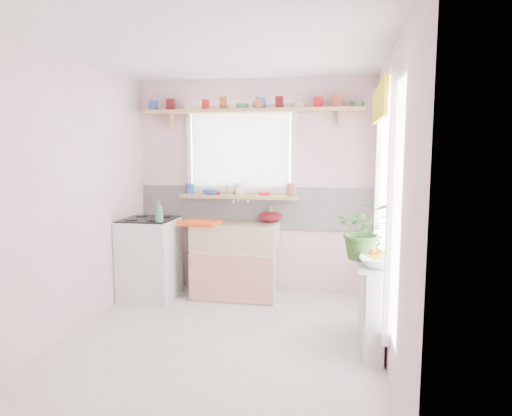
# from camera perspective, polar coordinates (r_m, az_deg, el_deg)

# --- Properties ---
(room) EXTENTS (3.20, 3.20, 3.20)m
(room) POSITION_cam_1_polar(r_m,az_deg,el_deg) (4.58, 6.10, 3.36)
(room) COLOR silver
(room) RESTS_ON ground
(sink_unit) EXTENTS (0.95, 0.65, 1.11)m
(sink_unit) POSITION_cam_1_polar(r_m,az_deg,el_deg) (5.28, -2.53, -6.41)
(sink_unit) COLOR white
(sink_unit) RESTS_ON ground
(cooker) EXTENTS (0.58, 0.58, 0.93)m
(cooker) POSITION_cam_1_polar(r_m,az_deg,el_deg) (5.34, -13.17, -6.12)
(cooker) COLOR white
(cooker) RESTS_ON ground
(radiator_ledge) EXTENTS (0.22, 0.95, 0.78)m
(radiator_ledge) POSITION_cam_1_polar(r_m,az_deg,el_deg) (4.12, 14.22, -11.12)
(radiator_ledge) COLOR white
(radiator_ledge) RESTS_ON ground
(windowsill) EXTENTS (1.40, 0.22, 0.04)m
(windowsill) POSITION_cam_1_polar(r_m,az_deg,el_deg) (5.34, -2.12, 1.47)
(windowsill) COLOR #DAB170
(windowsill) RESTS_ON room
(pine_shelf) EXTENTS (2.52, 0.24, 0.04)m
(pine_shelf) POSITION_cam_1_polar(r_m,az_deg,el_deg) (5.29, -0.57, 12.05)
(pine_shelf) COLOR #DAB170
(pine_shelf) RESTS_ON room
(shelf_crockery) EXTENTS (2.47, 0.11, 0.12)m
(shelf_crockery) POSITION_cam_1_polar(r_m,az_deg,el_deg) (5.30, -1.04, 12.84)
(shelf_crockery) COLOR #3359A5
(shelf_crockery) RESTS_ON pine_shelf
(sill_crockery) EXTENTS (1.35, 0.11, 0.12)m
(sill_crockery) POSITION_cam_1_polar(r_m,az_deg,el_deg) (5.33, -2.12, 2.29)
(sill_crockery) COLOR #3359A5
(sill_crockery) RESTS_ON windowsill
(dish_tray) EXTENTS (0.46, 0.37, 0.04)m
(dish_tray) POSITION_cam_1_polar(r_m,az_deg,el_deg) (5.14, -7.05, -1.84)
(dish_tray) COLOR #FD5316
(dish_tray) RESTS_ON sink_unit
(colander) EXTENTS (0.29, 0.29, 0.12)m
(colander) POSITION_cam_1_polar(r_m,az_deg,el_deg) (5.26, 1.80, -1.11)
(colander) COLOR maroon
(colander) RESTS_ON sink_unit
(jade_plant) EXTENTS (0.46, 0.40, 0.49)m
(jade_plant) POSITION_cam_1_polar(r_m,az_deg,el_deg) (3.88, 13.29, -2.74)
(jade_plant) COLOR #396729
(jade_plant) RESTS_ON radiator_ledge
(fruit_bowl) EXTENTS (0.35, 0.35, 0.08)m
(fruit_bowl) POSITION_cam_1_polar(r_m,az_deg,el_deg) (3.70, 15.23, -6.53)
(fruit_bowl) COLOR white
(fruit_bowl) RESTS_ON radiator_ledge
(herb_pot) EXTENTS (0.10, 0.07, 0.19)m
(herb_pot) POSITION_cam_1_polar(r_m,az_deg,el_deg) (4.09, 14.79, -4.38)
(herb_pot) COLOR #28642B
(herb_pot) RESTS_ON radiator_ledge
(soap_bottle_sink) EXTENTS (0.09, 0.09, 0.17)m
(soap_bottle_sink) POSITION_cam_1_polar(r_m,az_deg,el_deg) (5.31, 1.89, -0.77)
(soap_bottle_sink) COLOR #E5E767
(soap_bottle_sink) RESTS_ON sink_unit
(sill_cup) EXTENTS (0.14, 0.14, 0.10)m
(sill_cup) POSITION_cam_1_polar(r_m,az_deg,el_deg) (5.41, -3.13, 2.30)
(sill_cup) COLOR #EEE3CF
(sill_cup) RESTS_ON windowsill
(sill_bowl) EXTENTS (0.20, 0.20, 0.06)m
(sill_bowl) POSITION_cam_1_polar(r_m,az_deg,el_deg) (5.36, -5.80, 1.97)
(sill_bowl) COLOR #3249A3
(sill_bowl) RESTS_ON windowsill
(shelf_vase) EXTENTS (0.17, 0.17, 0.14)m
(shelf_vase) POSITION_cam_1_polar(r_m,az_deg,el_deg) (5.22, 0.24, 13.09)
(shelf_vase) COLOR #A96534
(shelf_vase) RESTS_ON pine_shelf
(cooker_bottle) EXTENTS (0.10, 0.10, 0.23)m
(cooker_bottle) POSITION_cam_1_polar(r_m,az_deg,el_deg) (4.95, -12.05, -0.41)
(cooker_bottle) COLOR #408050
(cooker_bottle) RESTS_ON cooker
(fruit) EXTENTS (0.20, 0.14, 0.10)m
(fruit) POSITION_cam_1_polar(r_m,az_deg,el_deg) (3.69, 15.35, -5.57)
(fruit) COLOR orange
(fruit) RESTS_ON fruit_bowl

